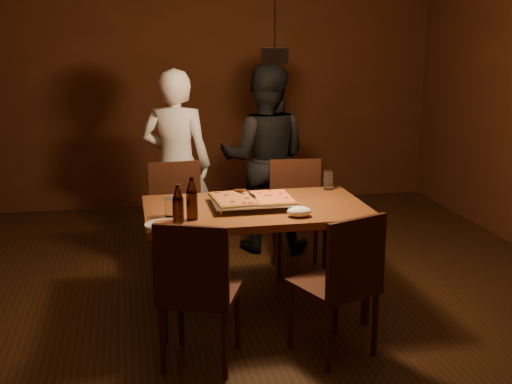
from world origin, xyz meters
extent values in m
plane|color=#361C0E|center=(0.00, 0.00, 0.00)|extent=(6.00, 6.00, 0.00)
plane|color=#512612|center=(0.00, 3.00, 1.40)|extent=(5.00, 0.00, 5.00)
cube|color=brown|center=(-0.11, 0.03, 0.72)|extent=(1.50, 0.90, 0.05)
cylinder|color=#38190F|center=(-0.78, -0.34, 0.35)|extent=(0.06, 0.06, 0.70)
cylinder|color=#38190F|center=(0.56, -0.34, 0.35)|extent=(0.06, 0.06, 0.70)
cylinder|color=#38190F|center=(-0.78, 0.40, 0.35)|extent=(0.06, 0.06, 0.70)
cylinder|color=#38190F|center=(0.56, 0.40, 0.35)|extent=(0.06, 0.06, 0.70)
cube|color=#38190F|center=(-0.58, 0.77, 0.43)|extent=(0.45, 0.45, 0.04)
cube|color=#38190F|center=(-0.59, 0.96, 0.67)|extent=(0.42, 0.06, 0.45)
cube|color=#38190F|center=(0.36, 0.68, 0.43)|extent=(0.46, 0.46, 0.04)
cube|color=#38190F|center=(0.38, 0.87, 0.67)|extent=(0.42, 0.07, 0.45)
cube|color=#38190F|center=(-0.57, -0.62, 0.43)|extent=(0.54, 0.54, 0.04)
cube|color=#38190F|center=(-0.64, -0.80, 0.67)|extent=(0.40, 0.18, 0.45)
cube|color=#38190F|center=(0.21, -0.67, 0.43)|extent=(0.55, 0.55, 0.04)
cube|color=#38190F|center=(0.28, -0.84, 0.67)|extent=(0.40, 0.18, 0.45)
cube|color=silver|center=(-0.14, 0.05, 0.77)|extent=(0.58, 0.49, 0.05)
cube|color=maroon|center=(-0.27, 0.05, 0.81)|extent=(0.29, 0.43, 0.02)
cube|color=gold|center=(0.00, 0.04, 0.81)|extent=(0.25, 0.40, 0.02)
cylinder|color=black|center=(-0.67, -0.31, 0.83)|extent=(0.07, 0.07, 0.16)
cone|color=black|center=(-0.67, -0.31, 0.96)|extent=(0.07, 0.07, 0.09)
cylinder|color=black|center=(-0.57, -0.19, 0.84)|extent=(0.07, 0.07, 0.18)
cone|color=black|center=(-0.57, -0.19, 0.97)|extent=(0.07, 0.07, 0.10)
cylinder|color=silver|center=(-0.70, -0.09, 0.81)|extent=(0.08, 0.08, 0.12)
cylinder|color=silver|center=(0.51, 0.40, 0.82)|extent=(0.07, 0.07, 0.14)
cylinder|color=white|center=(-0.75, -0.31, 0.76)|extent=(0.24, 0.24, 0.02)
cube|color=gold|center=(-0.75, -0.31, 0.77)|extent=(0.10, 0.09, 0.01)
ellipsoid|color=white|center=(0.11, -0.26, 0.78)|extent=(0.16, 0.12, 0.07)
imported|color=silver|center=(-0.55, 1.29, 0.81)|extent=(0.67, 0.54, 1.61)
imported|color=black|center=(0.22, 1.32, 0.82)|extent=(0.93, 0.81, 1.64)
cylinder|color=black|center=(0.00, 0.00, 1.75)|extent=(0.18, 0.18, 0.10)
camera|label=1|loc=(-0.95, -4.07, 1.90)|focal=45.00mm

